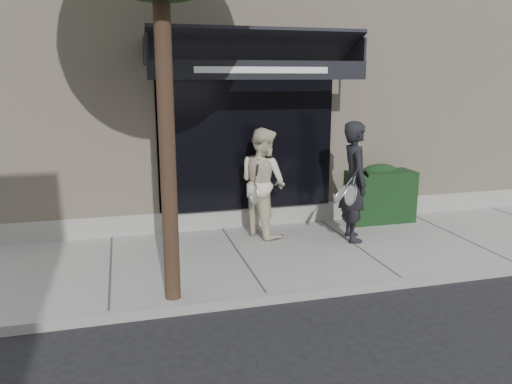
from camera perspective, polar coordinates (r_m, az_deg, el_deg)
name	(u,v)px	position (r m, az deg, el deg)	size (l,w,h in m)	color
ground	(354,251)	(8.73, 11.19, -6.67)	(80.00, 80.00, 0.00)	black
sidewalk	(355,248)	(8.71, 11.21, -6.30)	(20.00, 3.00, 0.12)	gray
curb	(404,283)	(7.44, 16.52, -9.91)	(20.00, 0.10, 0.14)	gray
building_facade	(271,84)	(12.85, 1.76, 12.25)	(14.30, 8.04, 5.64)	#C5B396
hedge	(379,194)	(10.10, 13.86, -0.21)	(1.30, 0.70, 1.14)	black
pedestrian_front	(355,182)	(8.71, 11.21, 1.17)	(0.82, 0.88, 2.07)	black
pedestrian_back	(263,182)	(8.81, 0.80, 1.11)	(1.06, 1.16, 1.93)	beige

